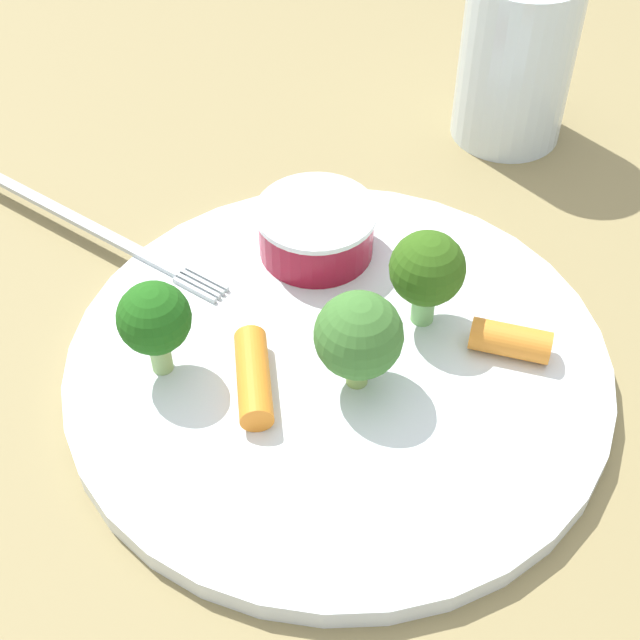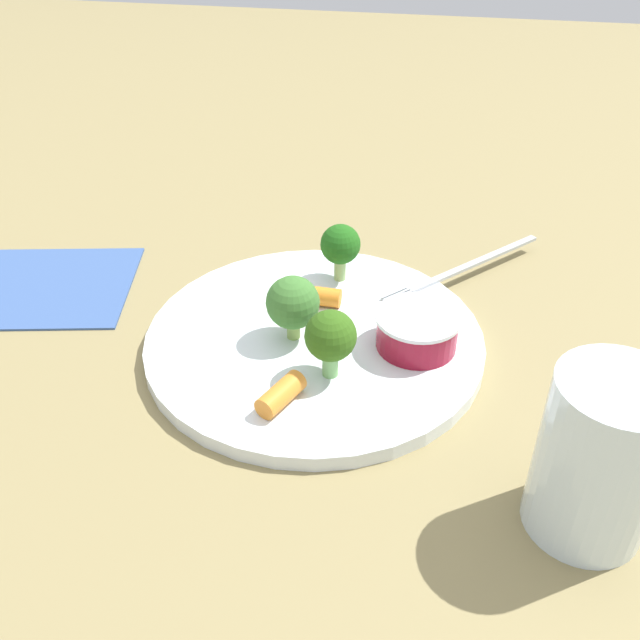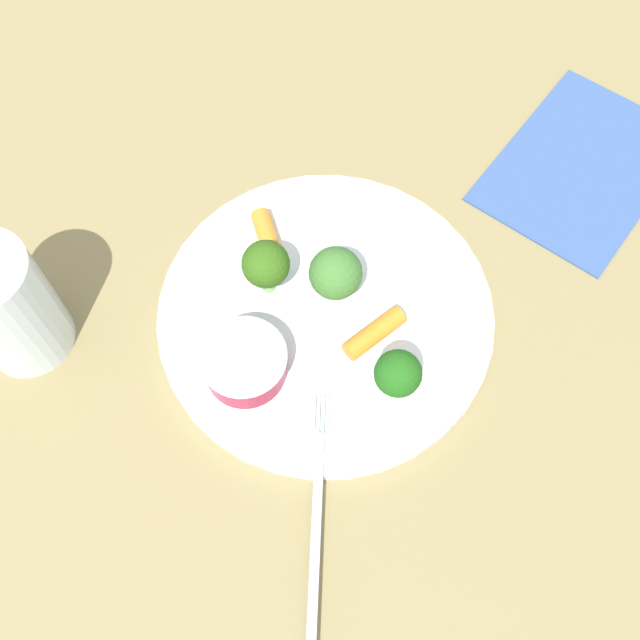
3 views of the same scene
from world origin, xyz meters
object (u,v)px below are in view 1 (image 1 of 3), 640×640
(broccoli_floret_0, at_px, (359,336))
(fork, at_px, (95,229))
(carrot_stick_0, at_px, (510,341))
(drinking_glass, at_px, (516,58))
(broccoli_floret_2, at_px, (154,320))
(carrot_stick_1, at_px, (253,377))
(sauce_cup, at_px, (309,231))
(plate, at_px, (338,367))
(broccoli_floret_1, at_px, (427,270))

(broccoli_floret_0, xyz_separation_m, fork, (-0.13, -0.13, -0.03))
(carrot_stick_0, height_order, drinking_glass, drinking_glass)
(broccoli_floret_0, distance_m, broccoli_floret_2, 0.09)
(carrot_stick_0, xyz_separation_m, carrot_stick_1, (0.01, -0.12, -0.00))
(fork, xyz_separation_m, drinking_glass, (-0.08, 0.26, 0.04))
(sauce_cup, height_order, carrot_stick_0, sauce_cup)
(plate, relative_size, sauce_cup, 4.11)
(broccoli_floret_1, bearing_deg, sauce_cup, -139.66)
(broccoli_floret_2, bearing_deg, fork, -161.70)
(broccoli_floret_2, distance_m, drinking_glass, 0.29)
(carrot_stick_1, bearing_deg, drinking_glass, 138.23)
(carrot_stick_0, bearing_deg, fork, -120.35)
(broccoli_floret_2, height_order, drinking_glass, drinking_glass)
(broccoli_floret_0, height_order, fork, broccoli_floret_0)
(broccoli_floret_1, relative_size, carrot_stick_0, 1.38)
(carrot_stick_0, bearing_deg, carrot_stick_1, -87.44)
(plate, relative_size, broccoli_floret_1, 4.96)
(broccoli_floret_0, relative_size, drinking_glass, 0.50)
(broccoli_floret_1, distance_m, drinking_glass, 0.19)
(sauce_cup, xyz_separation_m, carrot_stick_1, (0.09, -0.04, -0.01))
(carrot_stick_0, xyz_separation_m, fork, (-0.12, -0.20, -0.01))
(broccoli_floret_0, relative_size, broccoli_floret_1, 0.99)
(broccoli_floret_1, bearing_deg, drinking_glass, 151.37)
(fork, bearing_deg, broccoli_floret_0, 44.80)
(fork, distance_m, drinking_glass, 0.27)
(plate, bearing_deg, broccoli_floret_2, -94.07)
(plate, height_order, drinking_glass, drinking_glass)
(plate, distance_m, broccoli_floret_2, 0.09)
(plate, bearing_deg, fork, -133.03)
(carrot_stick_1, xyz_separation_m, fork, (-0.12, -0.08, -0.01))
(broccoli_floret_0, relative_size, carrot_stick_0, 1.36)
(broccoli_floret_1, height_order, carrot_stick_0, broccoli_floret_1)
(plate, height_order, carrot_stick_1, carrot_stick_1)
(broccoli_floret_1, bearing_deg, broccoli_floret_2, -83.56)
(broccoli_floret_0, relative_size, carrot_stick_1, 1.01)
(plate, height_order, broccoli_floret_2, broccoli_floret_2)
(broccoli_floret_1, bearing_deg, fork, -118.77)
(carrot_stick_0, distance_m, fork, 0.23)
(broccoli_floret_2, height_order, carrot_stick_1, broccoli_floret_2)
(drinking_glass, bearing_deg, plate, -36.10)
(broccoli_floret_2, xyz_separation_m, carrot_stick_0, (0.01, 0.17, -0.03))
(plate, bearing_deg, drinking_glass, 143.90)
(sauce_cup, relative_size, carrot_stick_0, 1.66)
(drinking_glass, bearing_deg, broccoli_floret_0, -32.73)
(broccoli_floret_0, height_order, broccoli_floret_1, same)
(broccoli_floret_0, height_order, drinking_glass, drinking_glass)
(carrot_stick_1, bearing_deg, carrot_stick_0, 92.56)
(fork, bearing_deg, plate, 46.97)
(broccoli_floret_2, bearing_deg, carrot_stick_0, 85.54)
(sauce_cup, xyz_separation_m, broccoli_floret_2, (0.07, -0.08, 0.02))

